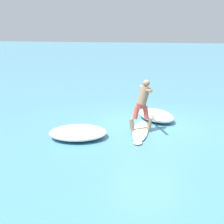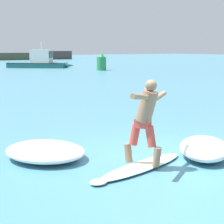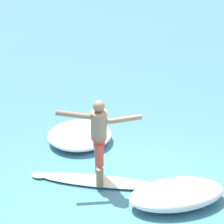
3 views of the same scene
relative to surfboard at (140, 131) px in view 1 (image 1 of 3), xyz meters
name	(u,v)px [view 1 (image 1 of 3)]	position (x,y,z in m)	size (l,w,h in m)	color
ground_plane	(146,125)	(0.84, 0.02, -0.04)	(200.00, 200.00, 0.00)	teal
surfboard	(140,131)	(0.00, 0.00, 0.00)	(2.41, 0.90, 0.21)	beige
surfer	(143,101)	(0.07, -0.04, 0.93)	(1.35, 0.84, 1.54)	#8E6A4F
wave_foam_at_tail	(78,133)	(-1.13, 1.57, 0.12)	(1.89, 2.06, 0.31)	white
wave_foam_at_nose	(156,115)	(1.53, -0.15, 0.14)	(1.89, 1.86, 0.35)	white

